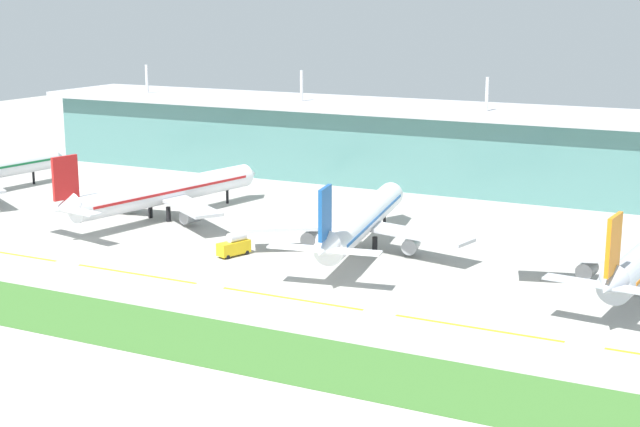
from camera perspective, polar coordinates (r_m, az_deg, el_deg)
The scene contains 10 objects.
ground_plane at distance 162.02m, azimuth -1.19°, elevation -5.57°, with size 600.00×600.00×0.00m, color #A8A59E.
terminal_building at distance 261.54m, azimuth 10.41°, elevation 3.91°, with size 288.00×34.00×31.64m.
airliner_near_middle at distance 226.71m, azimuth -9.58°, elevation 1.28°, with size 47.78×64.63×18.90m.
airliner_center at distance 194.65m, azimuth 2.58°, elevation -0.46°, with size 48.04×64.32×18.90m.
taxiway_stripe_west at distance 205.07m, azimuth -18.76°, elevation -2.30°, with size 28.00×0.70×0.04m, color yellow.
taxiway_stripe_mid_west at distance 182.99m, azimuth -11.22°, elevation -3.65°, with size 28.00×0.70×0.04m, color yellow.
taxiway_stripe_centre at distance 165.01m, azimuth -1.80°, elevation -5.22°, with size 28.00×0.70×0.04m, color yellow.
taxiway_stripe_mid_east at distance 152.59m, azimuth 9.59°, elevation -6.93°, with size 28.00×0.70×0.04m, color yellow.
grass_verge at distance 143.62m, azimuth -5.44°, elevation -8.07°, with size 300.00×18.00×0.10m, color #3D702D.
fuel_truck at distance 192.46m, azimuth -5.27°, elevation -1.94°, with size 4.85×7.65×4.95m.
Camera 1 is at (72.02, -135.83, 51.14)m, focal length 52.24 mm.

